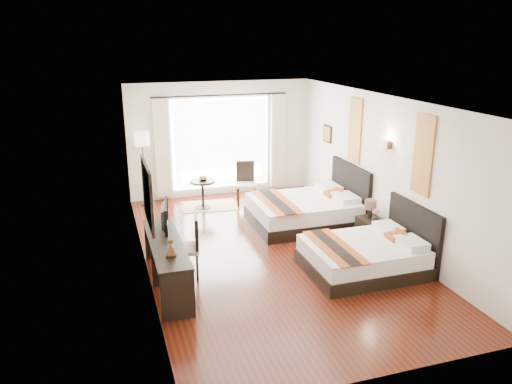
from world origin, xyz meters
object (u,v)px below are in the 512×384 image
object	(u,v)px
vase	(376,218)
floor_lamp	(142,143)
table_lamp	(370,206)
desk_chair	(186,258)
fruit_bowl	(203,179)
bed_near	(367,254)
nightstand	(371,231)
console_desk	(167,263)
window_chair	(246,191)
side_table	(203,194)
television	(161,216)
bed_far	(307,210)

from	to	relation	value
vase	floor_lamp	size ratio (longest dim) A/B	0.08
table_lamp	floor_lamp	bearing A→B (deg)	137.10
desk_chair	vase	bearing A→B (deg)	-168.09
floor_lamp	fruit_bowl	distance (m)	1.62
bed_near	nightstand	world-z (taller)	bed_near
table_lamp	desk_chair	world-z (taller)	desk_chair
console_desk	window_chair	distance (m)	4.29
console_desk	floor_lamp	bearing A→B (deg)	88.95
bed_near	table_lamp	size ratio (longest dim) A/B	5.49
nightstand	desk_chair	world-z (taller)	desk_chair
bed_near	side_table	xyz separation A→B (m)	(-2.00, 4.00, 0.05)
table_lamp	floor_lamp	distance (m)	5.34
bed_near	window_chair	xyz separation A→B (m)	(-0.94, 4.07, 0.01)
console_desk	television	size ratio (longest dim) A/B	2.82
desk_chair	side_table	distance (m)	3.42
fruit_bowl	desk_chair	bearing A→B (deg)	-106.83
desk_chair	floor_lamp	bearing A→B (deg)	-76.63
console_desk	television	xyz separation A→B (m)	(0.02, 0.55, 0.60)
desk_chair	side_table	size ratio (longest dim) A/B	1.57
desk_chair	console_desk	bearing A→B (deg)	43.03
television	floor_lamp	bearing A→B (deg)	8.12
table_lamp	console_desk	size ratio (longest dim) A/B	0.16
table_lamp	fruit_bowl	xyz separation A→B (m)	(-2.62, 2.95, -0.05)
fruit_bowl	nightstand	bearing A→B (deg)	-48.77
desk_chair	fruit_bowl	xyz separation A→B (m)	(0.99, 3.28, 0.37)
television	side_table	size ratio (longest dim) A/B	1.17
bed_far	table_lamp	bearing A→B (deg)	-59.37
table_lamp	desk_chair	xyz separation A→B (m)	(-3.61, -0.33, -0.42)
bed_near	window_chair	world-z (taller)	bed_near
table_lamp	console_desk	distance (m)	4.00
vase	desk_chair	xyz separation A→B (m)	(-3.63, -0.15, -0.25)
side_table	television	bearing A→B (deg)	-113.69
nightstand	side_table	world-z (taller)	side_table
bed_far	floor_lamp	bearing A→B (deg)	143.21
bed_far	side_table	world-z (taller)	bed_far
nightstand	console_desk	bearing A→B (deg)	-172.67
floor_lamp	console_desk	bearing A→B (deg)	-91.05
bed_far	console_desk	size ratio (longest dim) A/B	0.99
bed_near	window_chair	bearing A→B (deg)	102.99
television	window_chair	distance (m)	3.89
vase	television	bearing A→B (deg)	177.48
fruit_bowl	window_chair	distance (m)	1.11
table_lamp	side_table	size ratio (longest dim) A/B	0.53
nightstand	vase	world-z (taller)	vase
bed_far	desk_chair	distance (m)	3.28
floor_lamp	fruit_bowl	bearing A→B (deg)	-27.34
vase	television	world-z (taller)	television
television	fruit_bowl	size ratio (longest dim) A/B	3.82
table_lamp	fruit_bowl	distance (m)	3.94
bed_near	console_desk	bearing A→B (deg)	171.41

